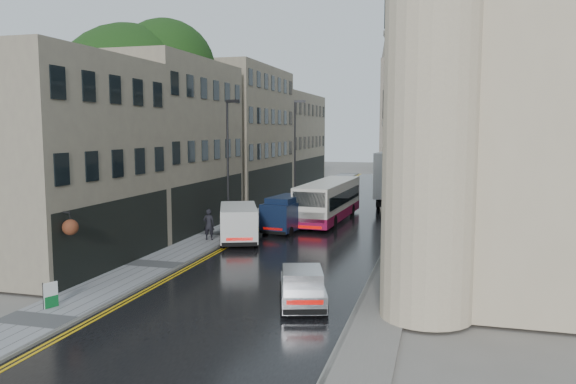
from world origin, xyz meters
The scene contains 18 objects.
ground centered at (0.00, 0.00, 0.00)m, with size 200.00×200.00×0.00m, color slate.
road centered at (0.00, 27.50, 0.01)m, with size 9.00×85.00×0.02m, color black.
left_sidewalk centered at (-5.85, 27.50, 0.06)m, with size 2.70×85.00×0.12m, color gray.
right_sidewalk centered at (5.40, 27.50, 0.06)m, with size 1.80×85.00×0.12m, color slate.
old_shop_row centered at (-9.45, 30.00, 6.00)m, with size 4.50×56.00×12.00m, color gray, non-canonical shape.
modern_block centered at (10.30, 26.00, 7.00)m, with size 8.00×40.00×14.00m, color #C7B494, non-canonical shape.
church_spire centered at (0.50, 82.00, 20.00)m, with size 6.40×6.40×40.00m, color gray, non-canonical shape.
tree_near centered at (-12.50, 20.00, 6.95)m, with size 10.56×10.56×13.89m, color black, non-canonical shape.
tree_far centered at (-12.20, 33.00, 6.23)m, with size 9.24×9.24×12.46m, color black, non-canonical shape.
cream_bus centered at (-1.61, 23.48, 1.45)m, with size 2.39×10.51×2.87m, color silver, non-canonical shape.
white_lorry centered at (2.36, 33.81, 2.37)m, with size 2.69×8.96×4.71m, color silver, non-canonical shape.
silver_hatchback centered at (2.11, 5.54, 0.71)m, with size 1.60×3.65×1.37m, color #AAAAAE, non-canonical shape.
white_van centered at (-4.30, 15.62, 1.11)m, with size 2.06×4.82×2.18m, color silver, non-canonical shape.
navy_van centered at (-3.27, 20.28, 1.22)m, with size 1.88×4.69×2.39m, color #0E1A34, non-canonical shape.
pedestrian centered at (-5.73, 17.11, 1.04)m, with size 0.67×0.44×1.83m, color black.
lamp_post_near centered at (-5.70, 20.19, 4.26)m, with size 0.93×0.21×8.28m, color black, non-canonical shape.
lamp_post_far centered at (-5.43, 35.99, 4.63)m, with size 1.02×0.23×9.02m, color black, non-canonical shape.
estate_sign centered at (-6.25, 3.85, 0.59)m, with size 0.08×0.56×0.93m, color silver, non-canonical shape.
Camera 1 is at (7.38, -13.06, 6.60)m, focal length 35.00 mm.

